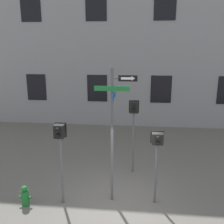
{
  "coord_description": "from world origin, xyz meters",
  "views": [
    {
      "loc": [
        0.56,
        -6.96,
        4.89
      ],
      "look_at": [
        -0.2,
        0.34,
        3.01
      ],
      "focal_mm": 40.0,
      "sensor_mm": 36.0,
      "label": 1
    }
  ],
  "objects_px": {
    "pedestrian_signal_right": "(157,148)",
    "pedestrian_signal_across": "(134,117)",
    "fire_hydrant": "(25,196)",
    "street_sign_pole": "(114,126)",
    "pedestrian_signal_left": "(60,142)"
  },
  "relations": [
    {
      "from": "street_sign_pole",
      "to": "pedestrian_signal_right",
      "type": "height_order",
      "value": "street_sign_pole"
    },
    {
      "from": "pedestrian_signal_right",
      "to": "fire_hydrant",
      "type": "xyz_separation_m",
      "value": [
        -4.13,
        -0.59,
        -1.58
      ]
    },
    {
      "from": "pedestrian_signal_across",
      "to": "pedestrian_signal_right",
      "type": "bearing_deg",
      "value": -68.92
    },
    {
      "from": "pedestrian_signal_right",
      "to": "fire_hydrant",
      "type": "bearing_deg",
      "value": -171.82
    },
    {
      "from": "street_sign_pole",
      "to": "fire_hydrant",
      "type": "distance_m",
      "value": 3.63
    },
    {
      "from": "street_sign_pole",
      "to": "pedestrian_signal_left",
      "type": "relative_size",
      "value": 1.62
    },
    {
      "from": "street_sign_pole",
      "to": "pedestrian_signal_right",
      "type": "relative_size",
      "value": 1.8
    },
    {
      "from": "pedestrian_signal_right",
      "to": "pedestrian_signal_across",
      "type": "bearing_deg",
      "value": 111.08
    },
    {
      "from": "pedestrian_signal_left",
      "to": "pedestrian_signal_across",
      "type": "relative_size",
      "value": 0.91
    },
    {
      "from": "pedestrian_signal_across",
      "to": "fire_hydrant",
      "type": "height_order",
      "value": "pedestrian_signal_across"
    },
    {
      "from": "street_sign_pole",
      "to": "pedestrian_signal_right",
      "type": "xyz_separation_m",
      "value": [
        1.34,
        -0.0,
        -0.67
      ]
    },
    {
      "from": "pedestrian_signal_left",
      "to": "fire_hydrant",
      "type": "height_order",
      "value": "pedestrian_signal_left"
    },
    {
      "from": "fire_hydrant",
      "to": "street_sign_pole",
      "type": "bearing_deg",
      "value": 12.13
    },
    {
      "from": "pedestrian_signal_right",
      "to": "fire_hydrant",
      "type": "distance_m",
      "value": 4.46
    },
    {
      "from": "pedestrian_signal_right",
      "to": "pedestrian_signal_left",
      "type": "bearing_deg",
      "value": -173.48
    }
  ]
}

